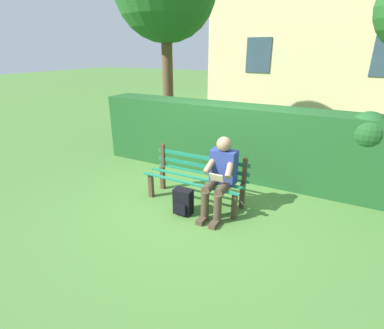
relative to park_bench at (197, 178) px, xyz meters
The scene contains 6 objects.
ground 0.42m from the park_bench, 90.00° to the left, with size 60.00×60.00×0.00m, color #477533.
park_bench is the anchor object (origin of this frame).
person_seated 0.54m from the park_bench, 160.15° to the left, with size 0.44×0.73×1.18m.
hedge_backdrop 1.47m from the park_bench, 107.59° to the right, with size 6.29×0.74×1.47m.
building_facade 9.50m from the park_bench, 95.07° to the right, with size 8.04×3.17×7.70m.
backpack 0.52m from the park_bench, 91.11° to the left, with size 0.28×0.24×0.40m.
Camera 1 is at (-1.96, 3.76, 2.33)m, focal length 27.27 mm.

